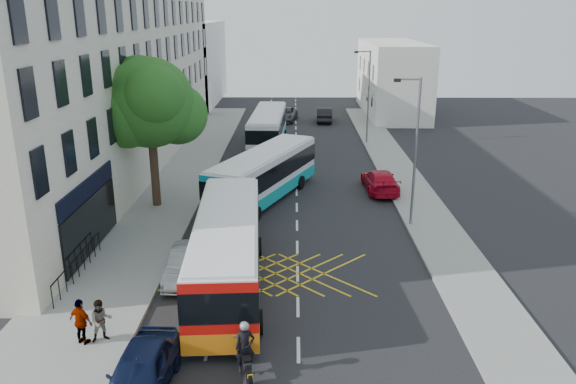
{
  "coord_description": "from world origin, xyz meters",
  "views": [
    {
      "loc": [
        -0.18,
        -17.11,
        11.44
      ],
      "look_at": [
        -0.49,
        11.26,
        2.2
      ],
      "focal_mm": 35.0,
      "sensor_mm": 36.0,
      "label": 1
    }
  ],
  "objects_px": {
    "bus_mid": "(264,175)",
    "parked_car_silver": "(187,264)",
    "distant_car_dark": "(324,115)",
    "street_tree": "(149,104)",
    "bus_near": "(228,250)",
    "red_hatchback": "(380,181)",
    "bus_far": "(268,129)",
    "lamp_near": "(414,145)",
    "motorbike": "(245,350)",
    "parked_car_blue": "(141,372)",
    "distant_car_grey": "(284,114)",
    "pedestrian_far": "(81,322)",
    "lamp_far": "(368,92)",
    "pedestrian_near": "(101,321)"
  },
  "relations": [
    {
      "from": "distant_car_dark",
      "to": "motorbike",
      "type": "bearing_deg",
      "value": 86.39
    },
    {
      "from": "lamp_far",
      "to": "bus_far",
      "type": "distance_m",
      "value": 9.24
    },
    {
      "from": "bus_far",
      "to": "bus_mid",
      "type": "bearing_deg",
      "value": -86.29
    },
    {
      "from": "parked_car_blue",
      "to": "pedestrian_near",
      "type": "height_order",
      "value": "pedestrian_near"
    },
    {
      "from": "red_hatchback",
      "to": "parked_car_blue",
      "type": "bearing_deg",
      "value": 61.16
    },
    {
      "from": "parked_car_blue",
      "to": "pedestrian_far",
      "type": "xyz_separation_m",
      "value": [
        -2.74,
        2.5,
        0.26
      ]
    },
    {
      "from": "distant_car_grey",
      "to": "parked_car_silver",
      "type": "bearing_deg",
      "value": -88.32
    },
    {
      "from": "lamp_far",
      "to": "bus_far",
      "type": "relative_size",
      "value": 0.71
    },
    {
      "from": "parked_car_blue",
      "to": "red_hatchback",
      "type": "height_order",
      "value": "parked_car_blue"
    },
    {
      "from": "red_hatchback",
      "to": "distant_car_dark",
      "type": "xyz_separation_m",
      "value": [
        -2.44,
        24.16,
        0.04
      ]
    },
    {
      "from": "parked_car_silver",
      "to": "pedestrian_near",
      "type": "distance_m",
      "value": 5.64
    },
    {
      "from": "distant_car_grey",
      "to": "distant_car_dark",
      "type": "distance_m",
      "value": 4.3
    },
    {
      "from": "pedestrian_far",
      "to": "lamp_far",
      "type": "bearing_deg",
      "value": -88.36
    },
    {
      "from": "bus_near",
      "to": "distant_car_grey",
      "type": "bearing_deg",
      "value": 83.68
    },
    {
      "from": "bus_mid",
      "to": "distant_car_grey",
      "type": "relative_size",
      "value": 2.16
    },
    {
      "from": "bus_near",
      "to": "bus_mid",
      "type": "bearing_deg",
      "value": 81.73
    },
    {
      "from": "lamp_near",
      "to": "bus_far",
      "type": "bearing_deg",
      "value": 114.92
    },
    {
      "from": "street_tree",
      "to": "distant_car_dark",
      "type": "distance_m",
      "value": 30.33
    },
    {
      "from": "pedestrian_far",
      "to": "pedestrian_near",
      "type": "bearing_deg",
      "value": -137.74
    },
    {
      "from": "distant_car_dark",
      "to": "parked_car_blue",
      "type": "bearing_deg",
      "value": 82.58
    },
    {
      "from": "red_hatchback",
      "to": "distant_car_grey",
      "type": "bearing_deg",
      "value": -76.79
    },
    {
      "from": "parked_car_silver",
      "to": "pedestrian_far",
      "type": "xyz_separation_m",
      "value": [
        -2.74,
        -5.43,
        0.32
      ]
    },
    {
      "from": "lamp_near",
      "to": "motorbike",
      "type": "distance_m",
      "value": 16.02
    },
    {
      "from": "bus_near",
      "to": "motorbike",
      "type": "distance_m",
      "value": 6.35
    },
    {
      "from": "bus_mid",
      "to": "parked_car_silver",
      "type": "bearing_deg",
      "value": -81.78
    },
    {
      "from": "street_tree",
      "to": "bus_far",
      "type": "xyz_separation_m",
      "value": [
        6.06,
        15.64,
        -4.64
      ]
    },
    {
      "from": "bus_near",
      "to": "bus_far",
      "type": "height_order",
      "value": "bus_near"
    },
    {
      "from": "bus_near",
      "to": "street_tree",
      "type": "bearing_deg",
      "value": 114.77
    },
    {
      "from": "motorbike",
      "to": "pedestrian_far",
      "type": "distance_m",
      "value": 6.08
    },
    {
      "from": "pedestrian_near",
      "to": "bus_near",
      "type": "bearing_deg",
      "value": 23.1
    },
    {
      "from": "red_hatchback",
      "to": "distant_car_dark",
      "type": "relative_size",
      "value": 1.07
    },
    {
      "from": "distant_car_grey",
      "to": "parked_car_blue",
      "type": "bearing_deg",
      "value": -87.34
    },
    {
      "from": "lamp_near",
      "to": "distant_car_dark",
      "type": "distance_m",
      "value": 30.85
    },
    {
      "from": "lamp_near",
      "to": "red_hatchback",
      "type": "height_order",
      "value": "lamp_near"
    },
    {
      "from": "bus_mid",
      "to": "distant_car_grey",
      "type": "xyz_separation_m",
      "value": [
        0.82,
        26.33,
        -0.91
      ]
    },
    {
      "from": "bus_far",
      "to": "parked_car_silver",
      "type": "relative_size",
      "value": 2.68
    },
    {
      "from": "distant_car_dark",
      "to": "street_tree",
      "type": "bearing_deg",
      "value": 69.82
    },
    {
      "from": "bus_far",
      "to": "pedestrian_far",
      "type": "relative_size",
      "value": 6.54
    },
    {
      "from": "street_tree",
      "to": "parked_car_silver",
      "type": "xyz_separation_m",
      "value": [
        3.61,
        -9.43,
        -5.6
      ]
    },
    {
      "from": "motorbike",
      "to": "distant_car_grey",
      "type": "relative_size",
      "value": 0.42
    },
    {
      "from": "bus_near",
      "to": "red_hatchback",
      "type": "distance_m",
      "value": 16.0
    },
    {
      "from": "lamp_near",
      "to": "bus_near",
      "type": "distance_m",
      "value": 12.05
    },
    {
      "from": "lamp_near",
      "to": "bus_mid",
      "type": "xyz_separation_m",
      "value": [
        -8.24,
        4.45,
        -2.99
      ]
    },
    {
      "from": "parked_car_silver",
      "to": "distant_car_grey",
      "type": "relative_size",
      "value": 0.82
    },
    {
      "from": "red_hatchback",
      "to": "motorbike",
      "type": "bearing_deg",
      "value": 67.65
    },
    {
      "from": "bus_far",
      "to": "distant_car_grey",
      "type": "height_order",
      "value": "bus_far"
    },
    {
      "from": "parked_car_silver",
      "to": "red_hatchback",
      "type": "bearing_deg",
      "value": 51.99
    },
    {
      "from": "street_tree",
      "to": "bus_mid",
      "type": "distance_m",
      "value": 8.1
    },
    {
      "from": "parked_car_silver",
      "to": "distant_car_dark",
      "type": "height_order",
      "value": "distant_car_dark"
    },
    {
      "from": "lamp_near",
      "to": "red_hatchback",
      "type": "relative_size",
      "value": 1.63
    }
  ]
}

